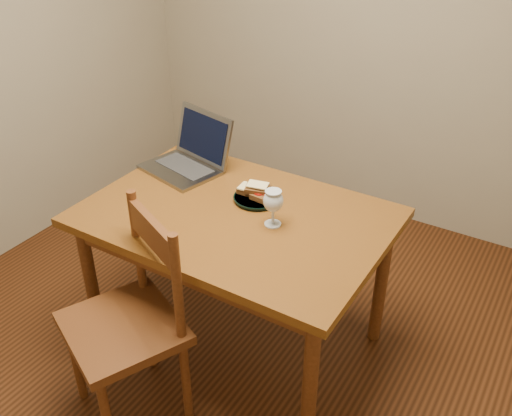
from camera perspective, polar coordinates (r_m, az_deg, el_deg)
The scene contains 10 objects.
floor at distance 2.91m, azimuth -2.75°, elevation -13.67°, with size 3.20×3.20×0.02m, color black.
back_wall at distance 3.57m, azimuth 12.09°, elevation 18.72°, with size 3.20×0.02×2.60m, color gray.
table at distance 2.52m, azimuth -2.01°, elevation -2.20°, with size 1.30×0.90×0.74m.
chair at distance 2.34m, azimuth -12.75°, elevation -10.33°, with size 0.58×0.57×0.48m.
plate at distance 2.56m, azimuth 0.11°, elevation 0.98°, with size 0.21×0.21×0.02m, color black.
sandwich_cheese at distance 2.57m, azimuth -0.45°, elevation 1.83°, with size 0.12×0.07×0.04m, color #381E0C, non-canonical shape.
sandwich_tomato at distance 2.52m, azimuth 0.78°, elevation 1.16°, with size 0.11×0.07×0.03m, color #381E0C, non-canonical shape.
sandwich_top at distance 2.54m, azimuth 0.17°, elevation 2.01°, with size 0.11×0.06×0.03m, color #381E0C, non-canonical shape.
milk_glass at distance 2.35m, azimuth 1.72°, elevation 0.01°, with size 0.09×0.09×0.16m, color white, non-canonical shape.
laptop at distance 2.84m, azimuth -6.53°, elevation 5.42°, with size 0.43×0.41×0.26m.
Camera 1 is at (1.19, -1.67, 2.05)m, focal length 40.00 mm.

